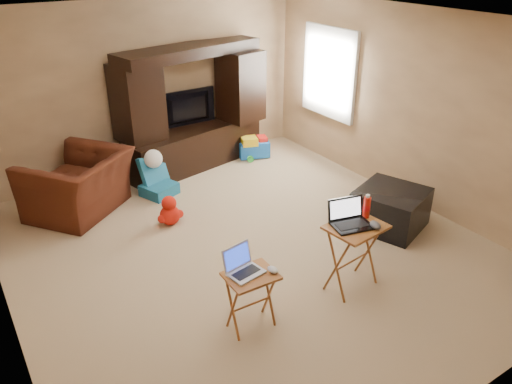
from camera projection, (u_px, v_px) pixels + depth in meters
floor at (247, 247)px, 5.78m from camera, size 5.50×5.50×0.00m
ceiling at (244, 22)px, 4.65m from camera, size 5.50×5.50×0.00m
wall_back at (146, 88)px, 7.27m from camera, size 5.00×0.00×5.00m
wall_front at (476, 280)px, 3.16m from camera, size 5.00×0.00×5.00m
wall_right at (409, 107)px, 6.44m from camera, size 0.00×5.50×5.50m
window_pane at (330, 72)px, 7.52m from camera, size 0.00×1.20×1.20m
window_frame at (329, 73)px, 7.51m from camera, size 0.06×1.14×1.34m
entertainment_center at (193, 109)px, 7.47m from camera, size 2.33×1.01×1.85m
television at (189, 109)px, 7.58m from camera, size 0.94×0.14×0.54m
recliner at (78, 185)px, 6.38m from camera, size 1.58×1.55×0.77m
child_rocker at (158, 176)px, 6.85m from camera, size 0.56×0.60×0.56m
plush_toy at (170, 210)px, 6.17m from camera, size 0.35×0.29×0.39m
push_toy at (254, 147)px, 8.10m from camera, size 0.58×0.49×0.37m
ottoman at (390, 209)px, 6.10m from camera, size 0.97×0.97×0.49m
tray_table_left at (251, 301)px, 4.47m from camera, size 0.45×0.37×0.57m
tray_table_right at (353, 257)px, 4.97m from camera, size 0.59×0.50×0.71m
laptop_left at (246, 263)px, 4.30m from camera, size 0.34×0.30×0.24m
laptop_right at (353, 216)px, 4.75m from camera, size 0.43×0.38×0.24m
mouse_left at (273, 270)px, 4.37m from camera, size 0.09×0.12×0.05m
mouse_right at (375, 225)px, 4.77m from camera, size 0.13×0.16×0.06m
water_bottle at (367, 207)px, 4.92m from camera, size 0.07×0.07×0.22m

